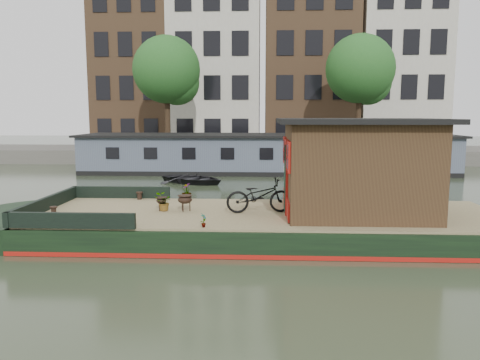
{
  "coord_description": "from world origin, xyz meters",
  "views": [
    {
      "loc": [
        -0.18,
        -11.93,
        3.16
      ],
      "look_at": [
        -0.79,
        0.5,
        1.43
      ],
      "focal_mm": 35.0,
      "sensor_mm": 36.0,
      "label": 1
    }
  ],
  "objects_px": {
    "dinghy": "(193,176)",
    "brazier_rear": "(185,203)",
    "bicycle": "(259,196)",
    "cabin": "(356,166)",
    "brazier_front": "(161,204)"
  },
  "relations": [
    {
      "from": "brazier_rear",
      "to": "dinghy",
      "type": "distance_m",
      "value": 9.65
    },
    {
      "from": "dinghy",
      "to": "brazier_rear",
      "type": "bearing_deg",
      "value": -142.95
    },
    {
      "from": "bicycle",
      "to": "brazier_front",
      "type": "height_order",
      "value": "bicycle"
    },
    {
      "from": "bicycle",
      "to": "dinghy",
      "type": "height_order",
      "value": "bicycle"
    },
    {
      "from": "cabin",
      "to": "brazier_rear",
      "type": "height_order",
      "value": "cabin"
    },
    {
      "from": "bicycle",
      "to": "dinghy",
      "type": "relative_size",
      "value": 0.54
    },
    {
      "from": "cabin",
      "to": "bicycle",
      "type": "height_order",
      "value": "cabin"
    },
    {
      "from": "cabin",
      "to": "bicycle",
      "type": "bearing_deg",
      "value": -179.42
    },
    {
      "from": "brazier_rear",
      "to": "dinghy",
      "type": "height_order",
      "value": "brazier_rear"
    },
    {
      "from": "cabin",
      "to": "dinghy",
      "type": "distance_m",
      "value": 11.23
    },
    {
      "from": "cabin",
      "to": "brazier_front",
      "type": "xyz_separation_m",
      "value": [
        -5.04,
        0.11,
        -1.05
      ]
    },
    {
      "from": "brazier_rear",
      "to": "dinghy",
      "type": "xyz_separation_m",
      "value": [
        -1.21,
        9.56,
        -0.54
      ]
    },
    {
      "from": "bicycle",
      "to": "brazier_rear",
      "type": "xyz_separation_m",
      "value": [
        -1.94,
        0.07,
        -0.23
      ]
    },
    {
      "from": "cabin",
      "to": "dinghy",
      "type": "xyz_separation_m",
      "value": [
        -5.61,
        9.6,
        -1.55
      ]
    },
    {
      "from": "cabin",
      "to": "brazier_rear",
      "type": "distance_m",
      "value": 4.52
    }
  ]
}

